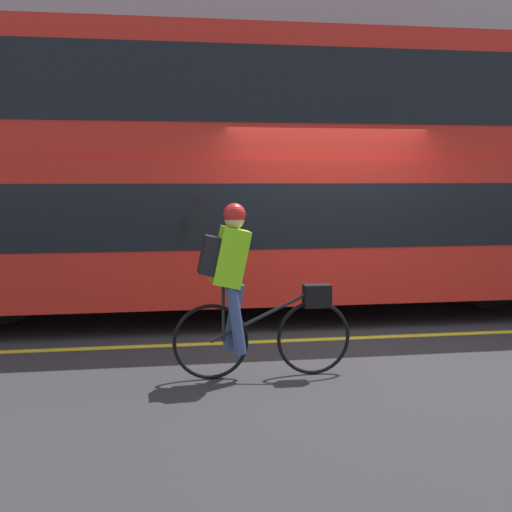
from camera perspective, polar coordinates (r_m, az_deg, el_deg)
ground_plane at (r=8.32m, az=7.02°, el=-6.99°), size 80.00×80.00×0.00m
road_center_line at (r=8.56m, az=6.52°, el=-6.58°), size 50.00×0.14×0.01m
sidewalk_curb at (r=13.32m, az=0.49°, el=-1.67°), size 60.00×1.65×0.10m
building_facade at (r=14.48m, az=-0.21°, el=18.66°), size 60.00×0.30×9.99m
bus at (r=9.82m, az=0.18°, el=7.37°), size 11.02×2.56×3.74m
cyclist_on_bike at (r=6.73m, az=-0.94°, el=-2.35°), size 1.72×0.32×1.67m
trash_bin at (r=13.68m, az=8.84°, el=0.84°), size 0.51×0.51×1.02m
street_sign_post at (r=12.90m, az=-8.05°, el=5.11°), size 0.36×0.09×2.77m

